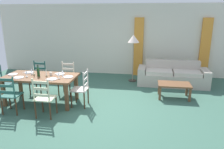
{
  "coord_description": "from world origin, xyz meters",
  "views": [
    {
      "loc": [
        1.14,
        -4.99,
        2.32
      ],
      "look_at": [
        0.27,
        0.46,
        0.75
      ],
      "focal_mm": 34.26,
      "sensor_mm": 36.0,
      "label": 1
    }
  ],
  "objects_px": {
    "dining_chair_head_east": "(82,88)",
    "wine_glass_near_right": "(58,74)",
    "dining_chair_far_left": "(39,77)",
    "dining_chair_far_right": "(67,78)",
    "coffee_cup_primary": "(51,74)",
    "standing_lamp": "(133,42)",
    "dining_chair_near_right": "(44,98)",
    "wine_glass_far_right": "(62,71)",
    "wine_bottle": "(38,72)",
    "coffee_table": "(174,86)",
    "wine_glass_far_left": "(31,70)",
    "dining_table": "(40,79)",
    "couch": "(172,76)",
    "dining_chair_head_west": "(1,83)",
    "dining_chair_near_left": "(10,94)",
    "wine_glass_near_left": "(26,73)"
  },
  "relations": [
    {
      "from": "dining_table",
      "to": "dining_chair_near_left",
      "type": "bearing_deg",
      "value": -120.01
    },
    {
      "from": "wine_glass_far_left",
      "to": "coffee_table",
      "type": "relative_size",
      "value": 0.18
    },
    {
      "from": "coffee_cup_primary",
      "to": "standing_lamp",
      "type": "bearing_deg",
      "value": 47.66
    },
    {
      "from": "standing_lamp",
      "to": "wine_glass_far_right",
      "type": "bearing_deg",
      "value": -128.05
    },
    {
      "from": "dining_chair_far_left",
      "to": "wine_glass_near_right",
      "type": "relative_size",
      "value": 5.96
    },
    {
      "from": "wine_glass_far_right",
      "to": "wine_bottle",
      "type": "bearing_deg",
      "value": -161.89
    },
    {
      "from": "dining_table",
      "to": "standing_lamp",
      "type": "relative_size",
      "value": 1.16
    },
    {
      "from": "dining_chair_far_right",
      "to": "wine_bottle",
      "type": "distance_m",
      "value": 1.0
    },
    {
      "from": "dining_chair_head_east",
      "to": "dining_chair_head_west",
      "type": "bearing_deg",
      "value": 178.78
    },
    {
      "from": "dining_chair_near_right",
      "to": "wine_bottle",
      "type": "height_order",
      "value": "wine_bottle"
    },
    {
      "from": "wine_glass_near_right",
      "to": "wine_glass_far_right",
      "type": "relative_size",
      "value": 1.0
    },
    {
      "from": "dining_chair_far_left",
      "to": "couch",
      "type": "distance_m",
      "value": 4.33
    },
    {
      "from": "dining_chair_far_left",
      "to": "dining_chair_head_west",
      "type": "bearing_deg",
      "value": -135.65
    },
    {
      "from": "dining_chair_head_west",
      "to": "wine_glass_far_right",
      "type": "distance_m",
      "value": 1.79
    },
    {
      "from": "wine_glass_near_right",
      "to": "wine_glass_near_left",
      "type": "bearing_deg",
      "value": 178.89
    },
    {
      "from": "dining_chair_head_west",
      "to": "coffee_table",
      "type": "height_order",
      "value": "dining_chair_head_west"
    },
    {
      "from": "dining_chair_near_left",
      "to": "dining_chair_far_left",
      "type": "relative_size",
      "value": 1.0
    },
    {
      "from": "dining_chair_near_left",
      "to": "standing_lamp",
      "type": "bearing_deg",
      "value": 48.4
    },
    {
      "from": "coffee_cup_primary",
      "to": "wine_glass_near_left",
      "type": "bearing_deg",
      "value": -159.01
    },
    {
      "from": "dining_table",
      "to": "wine_glass_far_right",
      "type": "xyz_separation_m",
      "value": [
        0.57,
        0.13,
        0.2
      ]
    },
    {
      "from": "dining_chair_head_east",
      "to": "wine_glass_near_right",
      "type": "bearing_deg",
      "value": -169.82
    },
    {
      "from": "couch",
      "to": "standing_lamp",
      "type": "height_order",
      "value": "standing_lamp"
    },
    {
      "from": "coffee_table",
      "to": "wine_glass_far_left",
      "type": "bearing_deg",
      "value": -168.29
    },
    {
      "from": "wine_glass_near_right",
      "to": "standing_lamp",
      "type": "distance_m",
      "value": 3.05
    },
    {
      "from": "dining_chair_head_east",
      "to": "wine_bottle",
      "type": "xyz_separation_m",
      "value": [
        -1.14,
        -0.02,
        0.39
      ]
    },
    {
      "from": "standing_lamp",
      "to": "dining_chair_far_left",
      "type": "bearing_deg",
      "value": -149.57
    },
    {
      "from": "coffee_cup_primary",
      "to": "couch",
      "type": "distance_m",
      "value": 3.98
    },
    {
      "from": "dining_chair_head_west",
      "to": "wine_bottle",
      "type": "relative_size",
      "value": 3.04
    },
    {
      "from": "dining_table",
      "to": "dining_chair_far_right",
      "type": "bearing_deg",
      "value": 59.64
    },
    {
      "from": "dining_chair_head_west",
      "to": "wine_glass_near_right",
      "type": "relative_size",
      "value": 5.96
    },
    {
      "from": "couch",
      "to": "coffee_cup_primary",
      "type": "bearing_deg",
      "value": -148.87
    },
    {
      "from": "dining_chair_far_left",
      "to": "dining_chair_far_right",
      "type": "distance_m",
      "value": 0.89
    },
    {
      "from": "wine_glass_near_left",
      "to": "dining_chair_near_right",
      "type": "bearing_deg",
      "value": -40.31
    },
    {
      "from": "dining_table",
      "to": "dining_chair_head_west",
      "type": "relative_size",
      "value": 1.98
    },
    {
      "from": "dining_chair_far_right",
      "to": "dining_chair_head_west",
      "type": "bearing_deg",
      "value": -155.32
    },
    {
      "from": "dining_chair_near_right",
      "to": "dining_chair_far_right",
      "type": "distance_m",
      "value": 1.54
    },
    {
      "from": "coffee_cup_primary",
      "to": "coffee_table",
      "type": "distance_m",
      "value": 3.43
    },
    {
      "from": "dining_chair_far_right",
      "to": "couch",
      "type": "bearing_deg",
      "value": 23.47
    },
    {
      "from": "dining_chair_far_right",
      "to": "wine_glass_far_left",
      "type": "distance_m",
      "value": 1.04
    },
    {
      "from": "dining_chair_far_left",
      "to": "coffee_table",
      "type": "relative_size",
      "value": 1.07
    },
    {
      "from": "dining_chair_near_right",
      "to": "coffee_cup_primary",
      "type": "distance_m",
      "value": 0.96
    },
    {
      "from": "dining_chair_near_left",
      "to": "dining_chair_head_west",
      "type": "distance_m",
      "value": 1.05
    },
    {
      "from": "wine_bottle",
      "to": "coffee_table",
      "type": "height_order",
      "value": "wine_bottle"
    },
    {
      "from": "couch",
      "to": "wine_glass_far_left",
      "type": "bearing_deg",
      "value": -152.91
    },
    {
      "from": "coffee_cup_primary",
      "to": "standing_lamp",
      "type": "xyz_separation_m",
      "value": [
        2.03,
        2.23,
        0.62
      ]
    },
    {
      "from": "wine_glass_far_right",
      "to": "couch",
      "type": "distance_m",
      "value": 3.71
    },
    {
      "from": "couch",
      "to": "standing_lamp",
      "type": "xyz_separation_m",
      "value": [
        -1.35,
        0.18,
        1.12
      ]
    },
    {
      "from": "dining_chair_near_right",
      "to": "wine_glass_near_right",
      "type": "bearing_deg",
      "value": 80.9
    },
    {
      "from": "dining_chair_near_right",
      "to": "wine_glass_far_right",
      "type": "relative_size",
      "value": 5.96
    },
    {
      "from": "wine_glass_near_right",
      "to": "coffee_table",
      "type": "height_order",
      "value": "wine_glass_near_right"
    }
  ]
}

